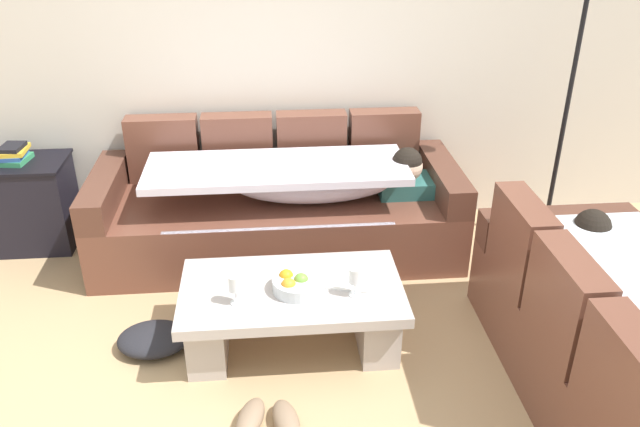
{
  "coord_description": "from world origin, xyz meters",
  "views": [
    {
      "loc": [
        0.11,
        -2.3,
        2.31
      ],
      "look_at": [
        0.41,
        1.08,
        0.55
      ],
      "focal_mm": 35.85,
      "sensor_mm": 36.0,
      "label": 1
    }
  ],
  "objects_px": {
    "wine_glass_near_left": "(235,284)",
    "wine_glass_near_right": "(355,277)",
    "couch_near_window": "(625,351)",
    "book_stack_on_cabinet": "(14,154)",
    "floor_lamp": "(566,89)",
    "pair_of_shoes": "(268,420)",
    "fruit_bowl": "(297,283)",
    "open_magazine": "(344,279)",
    "crumpled_garment": "(154,339)",
    "couch_along_wall": "(284,207)",
    "side_cabinet": "(20,204)",
    "coffee_table": "(292,309)"
  },
  "relations": [
    {
      "from": "wine_glass_near_left",
      "to": "wine_glass_near_right",
      "type": "distance_m",
      "value": 0.62
    },
    {
      "from": "wine_glass_near_left",
      "to": "wine_glass_near_right",
      "type": "height_order",
      "value": "same"
    },
    {
      "from": "couch_near_window",
      "to": "book_stack_on_cabinet",
      "type": "bearing_deg",
      "value": 60.51
    },
    {
      "from": "wine_glass_near_right",
      "to": "floor_lamp",
      "type": "bearing_deg",
      "value": 36.96
    },
    {
      "from": "couch_near_window",
      "to": "pair_of_shoes",
      "type": "height_order",
      "value": "couch_near_window"
    },
    {
      "from": "wine_glass_near_right",
      "to": "fruit_bowl",
      "type": "bearing_deg",
      "value": 165.44
    },
    {
      "from": "open_magazine",
      "to": "pair_of_shoes",
      "type": "distance_m",
      "value": 0.86
    },
    {
      "from": "crumpled_garment",
      "to": "pair_of_shoes",
      "type": "bearing_deg",
      "value": -45.83
    },
    {
      "from": "floor_lamp",
      "to": "pair_of_shoes",
      "type": "bearing_deg",
      "value": -140.4
    },
    {
      "from": "couch_along_wall",
      "to": "crumpled_garment",
      "type": "height_order",
      "value": "couch_along_wall"
    },
    {
      "from": "pair_of_shoes",
      "to": "wine_glass_near_right",
      "type": "bearing_deg",
      "value": 46.88
    },
    {
      "from": "pair_of_shoes",
      "to": "side_cabinet",
      "type": "bearing_deg",
      "value": 131.65
    },
    {
      "from": "crumpled_garment",
      "to": "side_cabinet",
      "type": "bearing_deg",
      "value": 130.28
    },
    {
      "from": "open_magazine",
      "to": "crumpled_garment",
      "type": "relative_size",
      "value": 0.7
    },
    {
      "from": "coffee_table",
      "to": "open_magazine",
      "type": "height_order",
      "value": "open_magazine"
    },
    {
      "from": "couch_near_window",
      "to": "wine_glass_near_left",
      "type": "xyz_separation_m",
      "value": [
        -1.85,
        0.49,
        0.16
      ]
    },
    {
      "from": "coffee_table",
      "to": "crumpled_garment",
      "type": "bearing_deg",
      "value": 177.87
    },
    {
      "from": "couch_along_wall",
      "to": "side_cabinet",
      "type": "bearing_deg",
      "value": 173.01
    },
    {
      "from": "coffee_table",
      "to": "side_cabinet",
      "type": "relative_size",
      "value": 1.67
    },
    {
      "from": "side_cabinet",
      "to": "floor_lamp",
      "type": "height_order",
      "value": "floor_lamp"
    },
    {
      "from": "floor_lamp",
      "to": "crumpled_garment",
      "type": "relative_size",
      "value": 4.88
    },
    {
      "from": "wine_glass_near_right",
      "to": "book_stack_on_cabinet",
      "type": "distance_m",
      "value": 2.55
    },
    {
      "from": "wine_glass_near_right",
      "to": "crumpled_garment",
      "type": "distance_m",
      "value": 1.19
    },
    {
      "from": "side_cabinet",
      "to": "crumpled_garment",
      "type": "bearing_deg",
      "value": -49.72
    },
    {
      "from": "fruit_bowl",
      "to": "wine_glass_near_right",
      "type": "distance_m",
      "value": 0.32
    },
    {
      "from": "couch_near_window",
      "to": "wine_glass_near_left",
      "type": "bearing_deg",
      "value": 75.1
    },
    {
      "from": "couch_along_wall",
      "to": "coffee_table",
      "type": "bearing_deg",
      "value": -89.9
    },
    {
      "from": "fruit_bowl",
      "to": "couch_along_wall",
      "type": "bearing_deg",
      "value": 91.61
    },
    {
      "from": "couch_along_wall",
      "to": "fruit_bowl",
      "type": "height_order",
      "value": "couch_along_wall"
    },
    {
      "from": "crumpled_garment",
      "to": "fruit_bowl",
      "type": "bearing_deg",
      "value": -3.99
    },
    {
      "from": "couch_along_wall",
      "to": "floor_lamp",
      "type": "bearing_deg",
      "value": -0.3
    },
    {
      "from": "wine_glass_near_left",
      "to": "side_cabinet",
      "type": "height_order",
      "value": "side_cabinet"
    },
    {
      "from": "fruit_bowl",
      "to": "side_cabinet",
      "type": "bearing_deg",
      "value": 144.89
    },
    {
      "from": "wine_glass_near_left",
      "to": "floor_lamp",
      "type": "bearing_deg",
      "value": 28.55
    },
    {
      "from": "wine_glass_near_left",
      "to": "crumpled_garment",
      "type": "relative_size",
      "value": 0.42
    },
    {
      "from": "fruit_bowl",
      "to": "open_magazine",
      "type": "xyz_separation_m",
      "value": [
        0.26,
        0.07,
        -0.04
      ]
    },
    {
      "from": "couch_near_window",
      "to": "crumpled_garment",
      "type": "height_order",
      "value": "couch_near_window"
    },
    {
      "from": "couch_along_wall",
      "to": "couch_near_window",
      "type": "bearing_deg",
      "value": -47.02
    },
    {
      "from": "coffee_table",
      "to": "side_cabinet",
      "type": "xyz_separation_m",
      "value": [
        -1.84,
        1.28,
        0.08
      ]
    },
    {
      "from": "wine_glass_near_right",
      "to": "open_magazine",
      "type": "bearing_deg",
      "value": 105.24
    },
    {
      "from": "open_magazine",
      "to": "pair_of_shoes",
      "type": "xyz_separation_m",
      "value": [
        -0.44,
        -0.65,
        -0.34
      ]
    },
    {
      "from": "wine_glass_near_left",
      "to": "crumpled_garment",
      "type": "bearing_deg",
      "value": 162.5
    },
    {
      "from": "open_magazine",
      "to": "couch_near_window",
      "type": "bearing_deg",
      "value": -11.73
    },
    {
      "from": "pair_of_shoes",
      "to": "book_stack_on_cabinet",
      "type": "bearing_deg",
      "value": 131.01
    },
    {
      "from": "book_stack_on_cabinet",
      "to": "pair_of_shoes",
      "type": "distance_m",
      "value": 2.6
    },
    {
      "from": "fruit_bowl",
      "to": "open_magazine",
      "type": "height_order",
      "value": "fruit_bowl"
    },
    {
      "from": "couch_near_window",
      "to": "side_cabinet",
      "type": "bearing_deg",
      "value": 60.77
    },
    {
      "from": "couch_along_wall",
      "to": "couch_near_window",
      "type": "relative_size",
      "value": 1.23
    },
    {
      "from": "pair_of_shoes",
      "to": "crumpled_garment",
      "type": "height_order",
      "value": "crumpled_garment"
    },
    {
      "from": "floor_lamp",
      "to": "crumpled_garment",
      "type": "distance_m",
      "value": 3.02
    }
  ]
}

